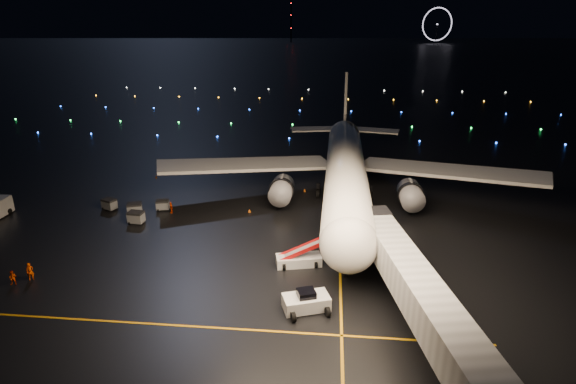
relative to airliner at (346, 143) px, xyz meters
name	(u,v)px	position (x,y,z in m)	size (l,w,h in m)	color
ground	(319,63)	(-12.94, 274.45, -8.36)	(2000.00, 2000.00, 0.00)	black
lane_centre	(339,220)	(-0.94, -10.55, -8.35)	(0.25, 80.00, 0.02)	#CE8E08
lane_cross	(153,324)	(-17.94, -35.55, -8.35)	(60.00, 0.25, 0.02)	#CE8E08
airliner	(346,143)	(0.00, 0.00, 0.00)	(59.00, 56.05, 16.72)	white
pushback_tug	(306,300)	(-4.26, -31.94, -7.33)	(4.32, 2.26, 2.06)	silver
belt_loader	(299,251)	(-5.58, -23.55, -6.57)	(7.37, 2.01, 3.58)	silver
crew_a	(30,271)	(-33.64, -29.41, -7.39)	(0.71, 0.46, 1.94)	#FF4600
crew_b	(13,278)	(-34.79, -30.54, -7.56)	(0.77, 0.60, 1.59)	#FF4600
crew_c	(171,208)	(-24.98, -10.32, -7.55)	(0.95, 0.40, 1.62)	#FF4600
safety_cone_0	(273,201)	(-10.92, -5.11, -8.11)	(0.43, 0.43, 0.49)	orange
safety_cone_1	(305,190)	(-6.38, 0.42, -8.13)	(0.40, 0.40, 0.45)	orange
safety_cone_2	(249,211)	(-13.82, -9.03, -8.10)	(0.45, 0.45, 0.52)	orange
safety_cone_3	(156,177)	(-33.01, 4.74, -8.13)	(0.40, 0.40, 0.45)	orange
ferris_wheel	(437,26)	(157.06, 694.45, 17.64)	(50.00, 4.00, 52.00)	black
radio_mast	(291,22)	(-72.94, 714.45, 23.64)	(1.80, 1.80, 64.00)	black
taxiway_lights	(300,107)	(-12.94, 80.45, -8.18)	(164.00, 92.00, 0.36)	black
baggage_cart_0	(136,218)	(-28.47, -14.35, -7.51)	(2.00, 1.40, 1.70)	gray
baggage_cart_1	(163,205)	(-26.58, -9.38, -7.60)	(1.78, 1.24, 1.51)	gray
baggage_cart_2	(109,204)	(-34.40, -9.98, -7.54)	(1.93, 1.35, 1.64)	gray
baggage_cart_3	(135,209)	(-29.96, -11.37, -7.51)	(2.00, 1.40, 1.70)	gray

